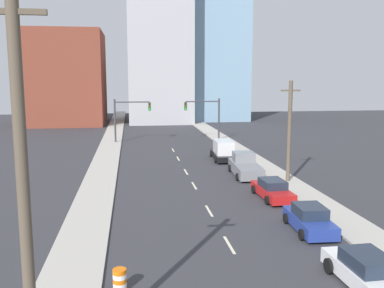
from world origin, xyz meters
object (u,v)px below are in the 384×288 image
at_px(sedan_white, 367,272).
at_px(traffic_signal_right, 208,113).
at_px(traffic_barrel, 120,280).
at_px(sedan_blue, 310,219).
at_px(utility_pole_left_near, 24,197).
at_px(pickup_truck_gray, 245,166).
at_px(sedan_red, 272,190).
at_px(traffic_signal_left, 126,114).
at_px(utility_pole_right_mid, 289,131).
at_px(box_truck_black, 223,151).

bearing_deg(sedan_white, traffic_signal_right, 87.57).
distance_m(traffic_barrel, sedan_blue, 11.86).
distance_m(utility_pole_left_near, pickup_truck_gray, 28.68).
distance_m(traffic_barrel, sedan_red, 16.19).
xyz_separation_m(sedan_white, sedan_blue, (0.40, 6.70, -0.01)).
bearing_deg(sedan_red, traffic_barrel, -132.66).
distance_m(traffic_signal_left, utility_pole_right_mid, 27.87).
bearing_deg(box_truck_black, sedan_blue, -86.18).
height_order(utility_pole_left_near, utility_pole_right_mid, utility_pole_left_near).
bearing_deg(sedan_red, traffic_signal_left, 108.42).
bearing_deg(utility_pole_left_near, traffic_signal_right, 74.14).
relative_size(utility_pole_left_near, traffic_barrel, 11.53).
relative_size(utility_pole_left_near, sedan_blue, 2.48).
height_order(utility_pole_left_near, box_truck_black, utility_pole_left_near).
xyz_separation_m(traffic_signal_right, traffic_barrel, (-11.10, -41.04, -3.36)).
bearing_deg(utility_pole_left_near, sedan_white, 19.75).
distance_m(utility_pole_left_near, box_truck_black, 35.16).
xyz_separation_m(sedan_red, box_truck_black, (-0.40, 14.80, 0.35)).
height_order(traffic_signal_right, sedan_white, traffic_signal_right).
xyz_separation_m(sedan_red, pickup_truck_gray, (-0.01, 7.46, 0.18)).
bearing_deg(sedan_blue, box_truck_black, 93.38).
xyz_separation_m(utility_pole_right_mid, traffic_barrel, (-13.38, -16.62, -3.84)).
relative_size(sedan_blue, pickup_truck_gray, 0.74).
bearing_deg(pickup_truck_gray, traffic_signal_left, 119.50).
bearing_deg(sedan_red, utility_pole_left_near, -127.39).
bearing_deg(traffic_signal_right, utility_pole_right_mid, -84.67).
height_order(utility_pole_right_mid, sedan_blue, utility_pole_right_mid).
relative_size(traffic_signal_left, sedan_white, 1.21).
distance_m(traffic_barrel, box_truck_black, 28.91).
distance_m(traffic_signal_left, sedan_blue, 37.17).
relative_size(traffic_barrel, box_truck_black, 0.17).
bearing_deg(traffic_barrel, sedan_blue, 27.83).
distance_m(pickup_truck_gray, box_truck_black, 7.35).
relative_size(traffic_barrel, sedan_red, 0.20).
distance_m(traffic_signal_left, pickup_truck_gray, 24.02).
relative_size(traffic_signal_right, traffic_barrel, 6.13).
distance_m(sedan_blue, pickup_truck_gray, 14.18).
height_order(sedan_blue, pickup_truck_gray, pickup_truck_gray).
bearing_deg(sedan_white, traffic_barrel, 172.37).
distance_m(sedan_red, pickup_truck_gray, 7.46).
bearing_deg(sedan_red, sedan_white, -93.96).
relative_size(utility_pole_right_mid, sedan_red, 1.74).
relative_size(utility_pole_right_mid, sedan_blue, 1.90).
bearing_deg(sedan_blue, sedan_white, -90.87).
height_order(traffic_signal_right, sedan_blue, traffic_signal_right).
height_order(utility_pole_left_near, sedan_red, utility_pole_left_near).
distance_m(traffic_signal_right, utility_pole_right_mid, 24.52).
xyz_separation_m(traffic_barrel, sedan_white, (10.08, -1.16, 0.20)).
xyz_separation_m(traffic_signal_right, utility_pole_left_near, (-13.24, -46.59, 1.77)).
distance_m(sedan_white, pickup_truck_gray, 20.88).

